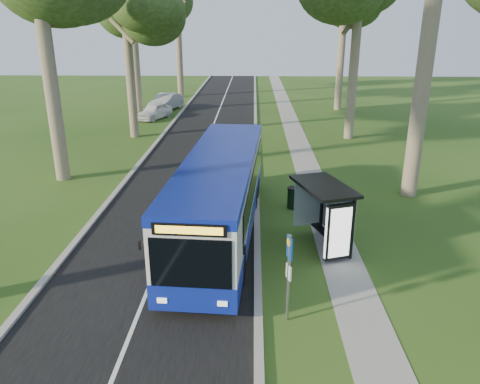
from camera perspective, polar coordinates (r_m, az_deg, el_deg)
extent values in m
plane|color=#274A17|center=(17.81, 2.12, -6.79)|extent=(120.00, 120.00, 0.00)
cube|color=black|center=(27.31, -5.39, 2.85)|extent=(7.00, 100.00, 0.02)
cube|color=#9E9B93|center=(27.10, 1.98, 2.90)|extent=(0.25, 100.00, 0.12)
cube|color=#9E9B93|center=(27.94, -12.55, 2.95)|extent=(0.25, 100.00, 0.12)
cube|color=white|center=(27.31, -5.39, 2.87)|extent=(0.12, 100.00, 0.00)
cube|color=gray|center=(27.30, 8.30, 2.71)|extent=(1.50, 100.00, 0.02)
cube|color=white|center=(18.28, -2.39, 0.02)|extent=(3.30, 12.18, 2.86)
cube|color=#102198|center=(18.66, -2.35, -2.95)|extent=(3.33, 12.21, 0.80)
cube|color=#102198|center=(17.89, -2.45, 3.84)|extent=(3.33, 12.21, 0.32)
cube|color=black|center=(12.74, -4.25, -8.76)|extent=(2.25, 0.20, 1.45)
cube|color=yellow|center=(12.25, -4.39, -4.72)|extent=(1.80, 0.14, 0.22)
cube|color=black|center=(13.52, -4.07, -13.84)|extent=(2.41, 0.28, 0.30)
cylinder|color=black|center=(15.56, -7.48, -9.00)|extent=(0.35, 1.06, 1.04)
cylinder|color=black|center=(15.38, 1.00, -9.19)|extent=(0.35, 1.06, 1.04)
cylinder|color=black|center=(22.10, -4.66, 0.09)|extent=(0.35, 1.06, 1.04)
cylinder|color=black|center=(21.97, 1.23, 0.03)|extent=(0.35, 1.06, 1.04)
cylinder|color=gray|center=(13.22, 5.92, -10.50)|extent=(0.09, 0.09, 2.67)
cube|color=navy|center=(12.76, 6.07, -6.77)|extent=(0.14, 0.37, 0.66)
cylinder|color=yellow|center=(12.68, 5.94, -6.12)|extent=(0.08, 0.23, 0.24)
cube|color=white|center=(13.11, 5.95, -9.69)|extent=(0.13, 0.32, 0.43)
cube|color=black|center=(16.69, 12.52, -4.72)|extent=(0.12, 0.12, 2.36)
cube|color=black|center=(18.87, 11.23, -1.67)|extent=(0.12, 0.12, 2.36)
cube|color=black|center=(17.24, 10.21, 0.68)|extent=(2.38, 3.22, 0.11)
cube|color=silver|center=(17.75, 12.09, -2.82)|extent=(0.80, 2.29, 1.89)
cube|color=black|center=(16.48, 10.59, -4.90)|extent=(0.99, 0.46, 2.07)
cube|color=white|center=(16.41, 10.63, -5.02)|extent=(0.77, 0.27, 1.84)
cube|color=black|center=(18.28, 10.59, -4.93)|extent=(0.88, 1.72, 0.06)
cylinder|color=black|center=(21.43, 6.49, -0.77)|extent=(0.52, 0.52, 0.94)
cylinder|color=black|center=(21.26, 6.54, 0.47)|extent=(0.57, 0.57, 0.05)
imported|color=white|center=(42.26, -10.42, 9.67)|extent=(2.98, 4.31, 1.36)
imported|color=#B1B4BA|center=(46.35, -9.02, 10.77)|extent=(2.89, 5.04, 1.57)
cylinder|color=#7A6B56|center=(26.06, -22.50, 15.42)|extent=(0.74, 0.74, 13.20)
cylinder|color=#7A6B56|center=(35.18, -13.27, 14.15)|extent=(0.63, 0.63, 9.51)
cylinder|color=#7A6B56|center=(45.24, -12.79, 17.54)|extent=(0.73, 0.73, 12.90)
cylinder|color=#7A6B56|center=(54.57, -7.47, 17.68)|extent=(0.70, 0.70, 11.94)
cylinder|color=#7A6B56|center=(23.26, 21.76, 15.19)|extent=(0.74, 0.74, 13.24)
cylinder|color=#7A6B56|center=(34.74, 13.71, 14.70)|extent=(0.65, 0.65, 10.28)
cylinder|color=#7A6B56|center=(46.70, 12.24, 16.32)|extent=(0.67, 0.67, 10.76)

